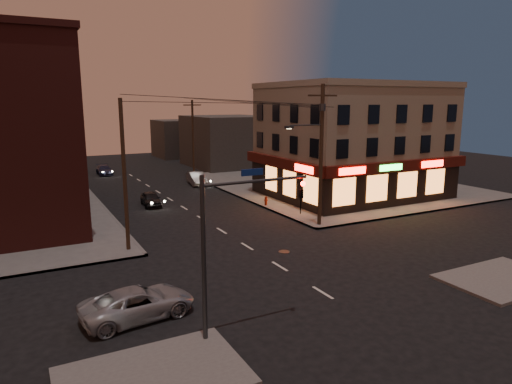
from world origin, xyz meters
TOP-DOWN VIEW (x-y plane):
  - ground at (0.00, 0.00)m, footprint 120.00×120.00m
  - sidewalk_ne at (18.00, 19.00)m, footprint 24.00×28.00m
  - pizza_building at (15.93, 13.43)m, footprint 15.85×12.85m
  - bg_building_ne_a at (14.00, 38.00)m, footprint 10.00×12.00m
  - bg_building_nw at (-13.00, 42.00)m, footprint 9.00×10.00m
  - bg_building_ne_b at (12.00, 52.00)m, footprint 8.00×8.00m
  - utility_pole_main at (6.68, 5.80)m, footprint 4.20×0.44m
  - utility_pole_far at (6.80, 32.00)m, footprint 0.26×0.26m
  - utility_pole_west at (-6.80, 6.50)m, footprint 0.24×0.24m
  - traffic_signal at (-5.57, -5.60)m, footprint 4.49×0.32m
  - suv_cross at (-8.36, -2.48)m, footprint 4.95×2.74m
  - sedan_near at (-2.28, 18.09)m, footprint 1.73×3.72m
  - sedan_mid at (4.88, 26.01)m, footprint 2.01×4.42m
  - sedan_far at (-2.81, 37.94)m, footprint 1.75×4.09m
  - fire_hydrant at (6.40, 13.08)m, footprint 0.35×0.35m

SIDE VIEW (x-z plane):
  - ground at x=0.00m, z-range 0.00..0.00m
  - sidewalk_ne at x=18.00m, z-range 0.00..0.15m
  - fire_hydrant at x=6.40m, z-range 0.19..0.96m
  - sedan_far at x=-2.81m, z-range 0.00..1.18m
  - sedan_near at x=-2.28m, z-range 0.00..1.23m
  - suv_cross at x=-8.36m, z-range 0.00..1.31m
  - sedan_mid at x=4.88m, z-range 0.00..1.41m
  - bg_building_ne_b at x=12.00m, z-range 0.00..6.00m
  - bg_building_ne_a at x=14.00m, z-range 0.00..7.00m
  - bg_building_nw at x=-13.00m, z-range 0.00..8.00m
  - traffic_signal at x=-5.57m, z-range 0.92..7.39m
  - utility_pole_far at x=6.80m, z-range 0.15..9.15m
  - utility_pole_west at x=-6.80m, z-range 0.15..9.15m
  - pizza_building at x=15.93m, z-range 0.10..10.60m
  - utility_pole_main at x=6.68m, z-range 0.76..10.76m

